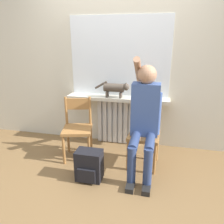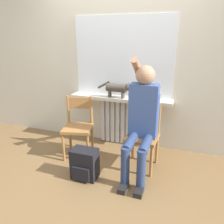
{
  "view_description": "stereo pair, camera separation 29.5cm",
  "coord_description": "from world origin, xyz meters",
  "px_view_note": "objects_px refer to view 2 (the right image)",
  "views": [
    {
      "loc": [
        0.62,
        -2.01,
        1.61
      ],
      "look_at": [
        0.0,
        0.72,
        0.66
      ],
      "focal_mm": 35.0,
      "sensor_mm": 36.0,
      "label": 1
    },
    {
      "loc": [
        0.91,
        -1.93,
        1.61
      ],
      "look_at": [
        0.0,
        0.72,
        0.66
      ],
      "focal_mm": 35.0,
      "sensor_mm": 36.0,
      "label": 2
    }
  ],
  "objects_px": {
    "cat": "(118,88)",
    "backpack": "(85,164)",
    "chair_left": "(78,126)",
    "person": "(142,116)",
    "chair_right": "(143,135)"
  },
  "relations": [
    {
      "from": "chair_right",
      "to": "backpack",
      "type": "xyz_separation_m",
      "value": [
        -0.6,
        -0.49,
        -0.26
      ]
    },
    {
      "from": "chair_left",
      "to": "backpack",
      "type": "distance_m",
      "value": 0.64
    },
    {
      "from": "chair_right",
      "to": "cat",
      "type": "distance_m",
      "value": 0.81
    },
    {
      "from": "chair_right",
      "to": "backpack",
      "type": "height_order",
      "value": "chair_right"
    },
    {
      "from": "chair_left",
      "to": "cat",
      "type": "xyz_separation_m",
      "value": [
        0.44,
        0.44,
        0.49
      ]
    },
    {
      "from": "chair_right",
      "to": "chair_left",
      "type": "bearing_deg",
      "value": -176.42
    },
    {
      "from": "chair_right",
      "to": "person",
      "type": "bearing_deg",
      "value": -87.1
    },
    {
      "from": "cat",
      "to": "backpack",
      "type": "bearing_deg",
      "value": -97.48
    },
    {
      "from": "chair_right",
      "to": "person",
      "type": "height_order",
      "value": "person"
    },
    {
      "from": "chair_right",
      "to": "backpack",
      "type": "distance_m",
      "value": 0.81
    },
    {
      "from": "backpack",
      "to": "cat",
      "type": "bearing_deg",
      "value": 82.52
    },
    {
      "from": "chair_left",
      "to": "cat",
      "type": "relative_size",
      "value": 1.62
    },
    {
      "from": "cat",
      "to": "chair_left",
      "type": "bearing_deg",
      "value": -135.17
    },
    {
      "from": "chair_left",
      "to": "person",
      "type": "bearing_deg",
      "value": -20.72
    },
    {
      "from": "person",
      "to": "backpack",
      "type": "xyz_separation_m",
      "value": [
        -0.6,
        -0.38,
        -0.55
      ]
    }
  ]
}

